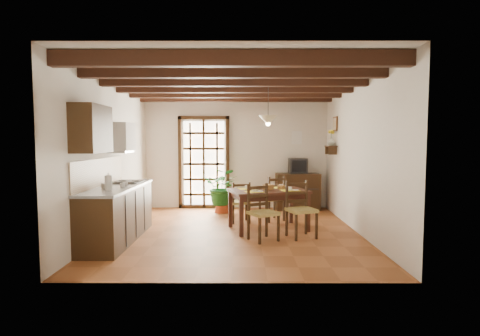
{
  "coord_description": "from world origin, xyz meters",
  "views": [
    {
      "loc": [
        0.12,
        -6.8,
        1.68
      ],
      "look_at": [
        0.1,
        0.4,
        1.15
      ],
      "focal_mm": 28.0,
      "sensor_mm": 36.0,
      "label": 1
    }
  ],
  "objects_px": {
    "chair_near_left": "(263,223)",
    "chair_near_right": "(301,220)",
    "dining_table": "(268,195)",
    "pendant_lamp": "(268,119)",
    "chair_far_right": "(272,207)",
    "chair_far_left": "(240,210)",
    "sideboard": "(297,191)",
    "kitchen_counter": "(118,212)",
    "crt_tv": "(298,166)",
    "potted_plant": "(222,188)"
  },
  "relations": [
    {
      "from": "chair_near_right",
      "to": "crt_tv",
      "type": "height_order",
      "value": "crt_tv"
    },
    {
      "from": "potted_plant",
      "to": "dining_table",
      "type": "bearing_deg",
      "value": -59.78
    },
    {
      "from": "kitchen_counter",
      "to": "crt_tv",
      "type": "bearing_deg",
      "value": 39.25
    },
    {
      "from": "chair_far_right",
      "to": "sideboard",
      "type": "relative_size",
      "value": 0.9
    },
    {
      "from": "crt_tv",
      "to": "dining_table",
      "type": "bearing_deg",
      "value": -114.24
    },
    {
      "from": "chair_far_left",
      "to": "potted_plant",
      "type": "bearing_deg",
      "value": -80.09
    },
    {
      "from": "dining_table",
      "to": "potted_plant",
      "type": "bearing_deg",
      "value": 104.37
    },
    {
      "from": "kitchen_counter",
      "to": "pendant_lamp",
      "type": "distance_m",
      "value": 3.17
    },
    {
      "from": "kitchen_counter",
      "to": "pendant_lamp",
      "type": "relative_size",
      "value": 2.66
    },
    {
      "from": "chair_far_right",
      "to": "sideboard",
      "type": "distance_m",
      "value": 1.45
    },
    {
      "from": "chair_near_right",
      "to": "chair_far_left",
      "type": "relative_size",
      "value": 1.15
    },
    {
      "from": "chair_near_right",
      "to": "chair_far_left",
      "type": "height_order",
      "value": "chair_near_right"
    },
    {
      "from": "chair_far_right",
      "to": "chair_near_left",
      "type": "bearing_deg",
      "value": 50.18
    },
    {
      "from": "chair_near_left",
      "to": "pendant_lamp",
      "type": "height_order",
      "value": "pendant_lamp"
    },
    {
      "from": "dining_table",
      "to": "chair_near_left",
      "type": "relative_size",
      "value": 1.69
    },
    {
      "from": "dining_table",
      "to": "sideboard",
      "type": "xyz_separation_m",
      "value": [
        0.86,
        2.04,
        -0.22
      ]
    },
    {
      "from": "crt_tv",
      "to": "chair_far_right",
      "type": "bearing_deg",
      "value": -121.18
    },
    {
      "from": "kitchen_counter",
      "to": "sideboard",
      "type": "xyz_separation_m",
      "value": [
        3.45,
        2.83,
        -0.03
      ]
    },
    {
      "from": "kitchen_counter",
      "to": "potted_plant",
      "type": "relative_size",
      "value": 1.01
    },
    {
      "from": "chair_near_left",
      "to": "pendant_lamp",
      "type": "xyz_separation_m",
      "value": [
        0.14,
        0.88,
        1.78
      ]
    },
    {
      "from": "chair_far_right",
      "to": "pendant_lamp",
      "type": "relative_size",
      "value": 1.11
    },
    {
      "from": "chair_near_right",
      "to": "pendant_lamp",
      "type": "bearing_deg",
      "value": 108.63
    },
    {
      "from": "dining_table",
      "to": "chair_far_right",
      "type": "xyz_separation_m",
      "value": [
        0.14,
        0.78,
        -0.36
      ]
    },
    {
      "from": "chair_near_left",
      "to": "chair_far_left",
      "type": "height_order",
      "value": "chair_near_left"
    },
    {
      "from": "chair_far_left",
      "to": "crt_tv",
      "type": "xyz_separation_m",
      "value": [
        1.4,
        1.44,
        0.81
      ]
    },
    {
      "from": "kitchen_counter",
      "to": "chair_far_left",
      "type": "distance_m",
      "value": 2.48
    },
    {
      "from": "chair_far_right",
      "to": "crt_tv",
      "type": "distance_m",
      "value": 1.64
    },
    {
      "from": "dining_table",
      "to": "crt_tv",
      "type": "bearing_deg",
      "value": 51.08
    },
    {
      "from": "chair_near_left",
      "to": "pendant_lamp",
      "type": "relative_size",
      "value": 1.11
    },
    {
      "from": "kitchen_counter",
      "to": "chair_far_right",
      "type": "distance_m",
      "value": 3.15
    },
    {
      "from": "dining_table",
      "to": "sideboard",
      "type": "height_order",
      "value": "sideboard"
    },
    {
      "from": "kitchen_counter",
      "to": "pendant_lamp",
      "type": "xyz_separation_m",
      "value": [
        2.59,
        0.89,
        1.6
      ]
    },
    {
      "from": "dining_table",
      "to": "chair_near_right",
      "type": "bearing_deg",
      "value": -63.97
    },
    {
      "from": "kitchen_counter",
      "to": "crt_tv",
      "type": "distance_m",
      "value": 4.5
    },
    {
      "from": "dining_table",
      "to": "chair_near_left",
      "type": "xyz_separation_m",
      "value": [
        -0.14,
        -0.78,
        -0.37
      ]
    },
    {
      "from": "chair_near_left",
      "to": "chair_near_right",
      "type": "distance_m",
      "value": 0.7
    },
    {
      "from": "dining_table",
      "to": "chair_near_right",
      "type": "height_order",
      "value": "chair_near_right"
    },
    {
      "from": "kitchen_counter",
      "to": "sideboard",
      "type": "relative_size",
      "value": 2.16
    },
    {
      "from": "chair_near_left",
      "to": "sideboard",
      "type": "bearing_deg",
      "value": 39.76
    },
    {
      "from": "chair_near_right",
      "to": "sideboard",
      "type": "height_order",
      "value": "chair_near_right"
    },
    {
      "from": "chair_far_left",
      "to": "chair_near_left",
      "type": "bearing_deg",
      "value": 93.55
    },
    {
      "from": "chair_near_right",
      "to": "chair_far_right",
      "type": "relative_size",
      "value": 1.03
    },
    {
      "from": "sideboard",
      "to": "chair_far_left",
      "type": "bearing_deg",
      "value": -136.2
    },
    {
      "from": "chair_far_left",
      "to": "crt_tv",
      "type": "height_order",
      "value": "crt_tv"
    },
    {
      "from": "chair_near_right",
      "to": "sideboard",
      "type": "xyz_separation_m",
      "value": [
        0.34,
        2.63,
        0.14
      ]
    },
    {
      "from": "kitchen_counter",
      "to": "chair_near_left",
      "type": "bearing_deg",
      "value": 0.18
    },
    {
      "from": "kitchen_counter",
      "to": "crt_tv",
      "type": "xyz_separation_m",
      "value": [
        3.45,
        2.82,
        0.6
      ]
    },
    {
      "from": "dining_table",
      "to": "potted_plant",
      "type": "xyz_separation_m",
      "value": [
        -0.96,
        1.65,
        -0.09
      ]
    },
    {
      "from": "sideboard",
      "to": "crt_tv",
      "type": "bearing_deg",
      "value": -92.18
    },
    {
      "from": "chair_far_left",
      "to": "sideboard",
      "type": "bearing_deg",
      "value": -146.21
    }
  ]
}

